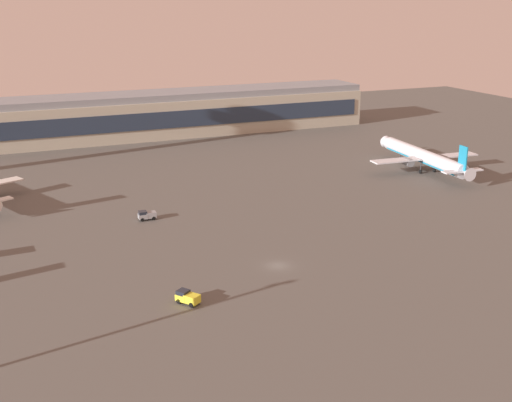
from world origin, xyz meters
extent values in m
plane|color=#56544F|center=(0.00, 0.00, 0.00)|extent=(416.00, 416.00, 0.00)
cube|color=#B2AD99|center=(19.95, 132.76, 7.00)|extent=(147.61, 22.00, 14.00)
cube|color=#263347|center=(19.95, 121.56, 7.70)|extent=(141.71, 0.40, 6.16)
cube|color=gray|center=(19.95, 132.76, 15.20)|extent=(147.61, 19.80, 2.40)
cylinder|color=silver|center=(71.12, 49.19, 4.48)|extent=(6.81, 39.53, 4.15)
cone|color=silver|center=(72.54, 70.13, 4.48)|extent=(4.11, 2.88, 3.95)
cone|color=silver|center=(69.69, 28.04, 4.48)|extent=(3.94, 3.31, 3.74)
cube|color=silver|center=(71.05, 48.10, 4.26)|extent=(35.19, 6.73, 0.38)
cube|color=silver|center=(69.83, 30.11, 4.70)|extent=(12.17, 3.43, 0.38)
cube|color=#1984B2|center=(69.85, 30.44, 8.03)|extent=(0.56, 3.51, 7.10)
cylinder|color=slate|center=(65.05, 48.51, 3.50)|extent=(2.67, 4.09, 2.40)
cylinder|color=slate|center=(77.05, 47.69, 3.50)|extent=(2.67, 4.09, 2.40)
cube|color=#1984B2|center=(71.12, 49.19, 3.34)|extent=(6.18, 36.37, 0.39)
cylinder|color=#333338|center=(71.98, 61.75, 2.54)|extent=(0.31, 0.31, 3.88)
cylinder|color=black|center=(71.98, 61.75, 0.60)|extent=(0.52, 1.23, 1.20)
cylinder|color=#333338|center=(68.54, 46.63, 2.54)|extent=(0.31, 0.31, 3.88)
cylinder|color=black|center=(68.54, 46.63, 0.60)|extent=(0.52, 1.23, 1.20)
cylinder|color=#333338|center=(73.34, 46.30, 2.54)|extent=(0.31, 0.31, 3.88)
cylinder|color=black|center=(73.34, 46.30, 0.60)|extent=(0.52, 1.23, 1.20)
cube|color=yellow|center=(-21.58, -8.06, 1.00)|extent=(2.84, 2.87, 1.10)
cube|color=#1E232D|center=(-21.58, -8.06, 1.90)|extent=(2.57, 2.57, 0.70)
cube|color=yellow|center=(-20.50, -9.61, 1.15)|extent=(2.95, 3.07, 1.40)
cylinder|color=black|center=(-22.45, -8.31, 0.45)|extent=(0.76, 0.91, 0.90)
cylinder|color=black|center=(-21.06, -7.33, 0.45)|extent=(0.76, 0.91, 0.90)
cylinder|color=black|center=(-20.90, -10.51, 0.45)|extent=(0.76, 0.91, 0.90)
cylinder|color=black|center=(-19.51, -9.53, 0.45)|extent=(0.76, 0.91, 0.90)
cube|color=gray|center=(-17.89, 36.95, 1.00)|extent=(2.17, 2.07, 1.10)
cube|color=#1E232D|center=(-17.89, 36.95, 1.90)|extent=(1.91, 1.90, 0.70)
cube|color=gray|center=(-16.00, 36.88, 1.15)|extent=(2.47, 2.00, 1.40)
cylinder|color=black|center=(-18.21, 36.11, 0.45)|extent=(0.91, 0.33, 0.90)
cylinder|color=black|center=(-18.15, 37.81, 0.45)|extent=(0.91, 0.33, 0.90)
cylinder|color=black|center=(-15.52, 36.01, 0.45)|extent=(0.91, 0.33, 0.90)
cylinder|color=black|center=(-15.46, 37.71, 0.45)|extent=(0.91, 0.33, 0.90)
camera|label=1|loc=(-49.04, -104.86, 49.61)|focal=45.01mm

